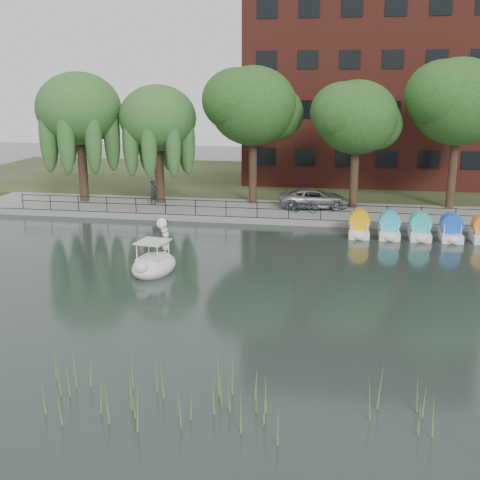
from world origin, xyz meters
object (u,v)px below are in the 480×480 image
(minivan, at_px, (314,197))
(bicycle, at_px, (305,205))
(pedestrian, at_px, (153,191))
(swan_boat, at_px, (154,261))

(minivan, distance_m, bicycle, 1.85)
(minivan, relative_size, bicycle, 3.15)
(bicycle, height_order, pedestrian, pedestrian)
(pedestrian, xyz_separation_m, swan_boat, (4.38, -13.64, -0.86))
(minivan, distance_m, swan_boat, 15.90)
(pedestrian, bearing_deg, minivan, -62.56)
(minivan, height_order, swan_boat, swan_boat)
(bicycle, xyz_separation_m, swan_boat, (-6.16, -12.66, -0.37))
(bicycle, xyz_separation_m, pedestrian, (-10.54, 0.98, 0.49))
(swan_boat, bearing_deg, pedestrian, 117.31)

